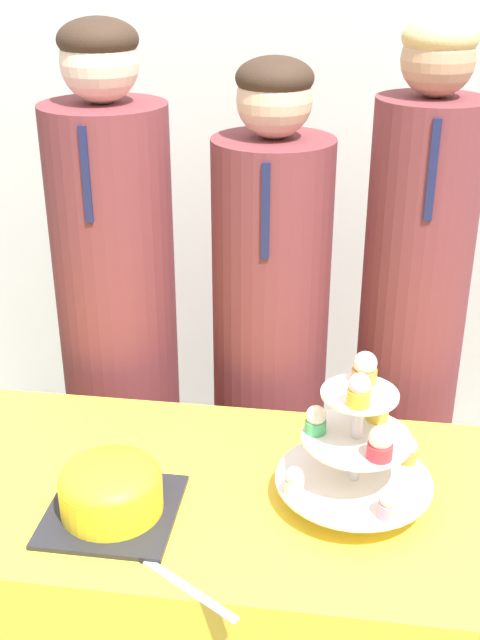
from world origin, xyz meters
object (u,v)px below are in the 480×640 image
at_px(cake_knife, 150,563).
at_px(student_1, 270,363).
at_px(round_cake, 111,488).
at_px(student_0, 119,340).
at_px(cupcake_stand, 357,443).
at_px(student_2, 408,355).

height_order(cake_knife, student_1, student_1).
distance_m(round_cake, student_0, 0.69).
height_order(round_cake, student_1, student_1).
distance_m(cake_knife, cupcake_stand, 0.44).
bearing_deg(student_1, student_2, -0.00).
xyz_separation_m(student_1, student_2, (0.35, -0.00, 0.05)).
xyz_separation_m(student_0, student_1, (0.40, -0.00, -0.04)).
distance_m(cake_knife, student_0, 0.84).
bearing_deg(student_1, cake_knife, -98.97).
bearing_deg(cupcake_stand, round_cake, -166.36).
xyz_separation_m(cake_knife, student_0, (-0.28, 0.79, 0.02)).
height_order(cupcake_stand, student_1, student_1).
bearing_deg(cake_knife, round_cake, 162.44).
xyz_separation_m(round_cake, student_2, (0.58, 0.67, -0.02)).
height_order(cake_knife, cupcake_stand, cupcake_stand).
bearing_deg(student_1, round_cake, -108.92).
distance_m(student_0, student_2, 0.76).
distance_m(round_cake, student_1, 0.71).
xyz_separation_m(cake_knife, student_2, (0.48, 0.79, 0.04)).
xyz_separation_m(cupcake_stand, student_2, (0.13, 0.56, -0.09)).
bearing_deg(student_1, cupcake_stand, -67.89).
xyz_separation_m(student_0, student_2, (0.76, -0.00, 0.01)).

